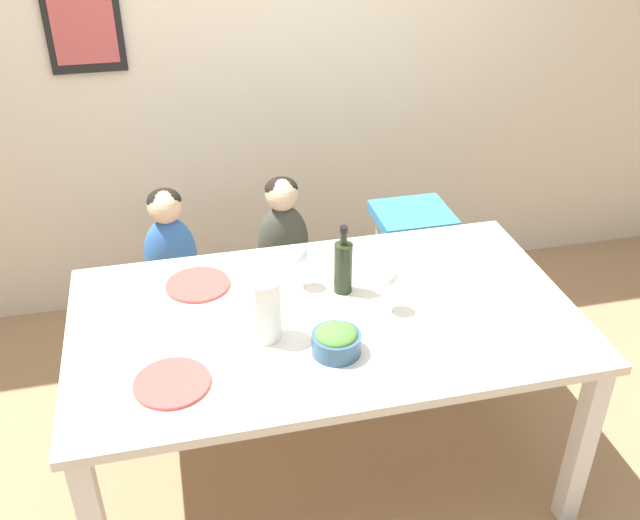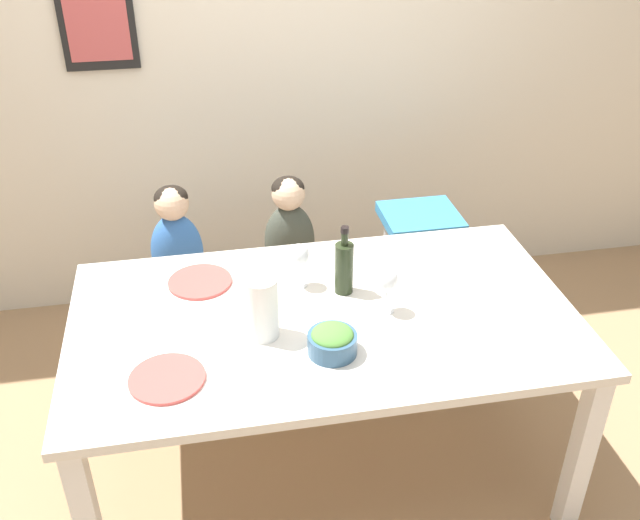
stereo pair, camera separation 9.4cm
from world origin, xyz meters
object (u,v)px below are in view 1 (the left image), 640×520
person_child_left (169,241)px  person_child_center (283,229)px  salad_bowl_large (336,340)px  wine_bottle (343,266)px  chair_right_highchair (410,243)px  chair_far_left (177,303)px  dinner_plate_back_left (198,285)px  wine_glass_near (388,279)px  paper_towel_roll (264,309)px  chair_far_center (285,289)px  wine_glass_far (298,257)px  dinner_plate_front_left (172,383)px

person_child_left → person_child_center: (0.50, 0.00, 0.00)m
salad_bowl_large → wine_bottle: bearing=71.8°
chair_right_highchair → chair_far_left: bearing=180.0°
person_child_left → chair_right_highchair: bearing=-0.0°
wine_bottle → dinner_plate_back_left: bearing=163.6°
chair_right_highchair → wine_glass_near: (-0.38, -0.76, 0.33)m
paper_towel_roll → salad_bowl_large: paper_towel_roll is taller
person_child_center → wine_bottle: bearing=-79.2°
chair_far_center → paper_towel_roll: paper_towel_roll is taller
chair_far_left → chair_right_highchair: chair_right_highchair is taller
person_child_left → person_child_center: size_ratio=1.00×
person_child_left → paper_towel_roll: 0.88m
chair_far_center → chair_right_highchair: chair_right_highchair is taller
person_child_left → wine_bottle: wine_bottle is taller
wine_glass_far → dinner_plate_front_left: wine_glass_far is taller
chair_right_highchair → person_child_center: bearing=179.9°
person_child_left → salad_bowl_large: (0.50, -0.96, 0.09)m
person_child_center → salad_bowl_large: bearing=-89.9°
wine_bottle → person_child_left: bearing=135.4°
chair_right_highchair → wine_glass_near: size_ratio=4.17×
paper_towel_roll → dinner_plate_front_left: size_ratio=0.94×
wine_glass_near → dinner_plate_back_left: wine_glass_near is taller
chair_far_left → person_child_left: person_child_left is taller
wine_glass_near → salad_bowl_large: wine_glass_near is taller
dinner_plate_back_left → paper_towel_roll: bearing=-61.6°
wine_glass_far → dinner_plate_back_left: size_ratio=0.74×
chair_far_left → wine_glass_far: wine_glass_far is taller
wine_glass_near → dinner_plate_front_left: size_ratio=0.74×
chair_far_center → chair_right_highchair: 0.64m
chair_far_left → dinner_plate_back_left: 0.60m
wine_bottle → dinner_plate_back_left: wine_bottle is taller
chair_far_left → dinner_plate_front_left: size_ratio=1.98×
wine_glass_near → wine_glass_far: 0.36m
chair_far_center → wine_glass_far: size_ratio=2.69×
chair_far_center → wine_glass_far: bearing=-94.3°
person_child_center → paper_towel_roll: paper_towel_roll is taller
person_child_left → salad_bowl_large: bearing=-62.3°
person_child_left → wine_glass_far: (0.46, -0.54, 0.17)m
person_child_center → chair_far_center: bearing=-90.0°
chair_far_center → paper_towel_roll: 0.98m
chair_far_left → wine_glass_near: wine_glass_near is taller
wine_glass_near → salad_bowl_large: (-0.24, -0.20, -0.08)m
chair_right_highchair → dinner_plate_back_left: dinner_plate_back_left is taller
chair_far_left → person_child_left: (0.00, 0.00, 0.33)m
person_child_left → dinner_plate_back_left: 0.46m
wine_glass_far → dinner_plate_back_left: bearing=167.1°
chair_far_center → wine_bottle: size_ratio=1.75×
dinner_plate_front_left → wine_glass_far: bearing=42.6°
wine_glass_near → chair_far_left: bearing=134.2°
paper_towel_roll → person_child_center: bearing=75.4°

